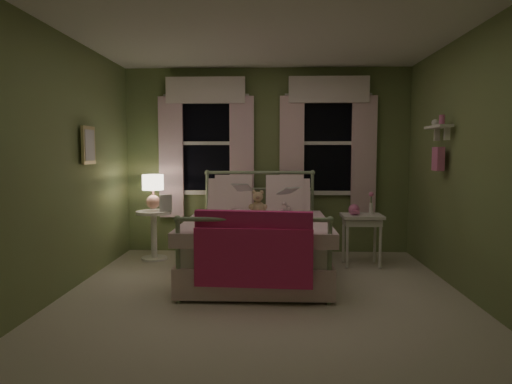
{
  "coord_description": "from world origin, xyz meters",
  "views": [
    {
      "loc": [
        0.09,
        -4.38,
        1.42
      ],
      "look_at": [
        -0.09,
        0.46,
        1.0
      ],
      "focal_mm": 32.0,
      "sensor_mm": 36.0,
      "label": 1
    }
  ],
  "objects_px": {
    "bed": "(257,242)",
    "table_lamp": "(153,188)",
    "child_right": "(281,195)",
    "child_left": "(236,191)",
    "nightstand_right": "(362,222)",
    "nightstand_left": "(154,228)",
    "teddy_bear": "(258,205)"
  },
  "relations": [
    {
      "from": "bed",
      "to": "table_lamp",
      "type": "bearing_deg",
      "value": 152.43
    },
    {
      "from": "bed",
      "to": "child_right",
      "type": "distance_m",
      "value": 0.72
    },
    {
      "from": "child_left",
      "to": "nightstand_right",
      "type": "height_order",
      "value": "child_left"
    },
    {
      "from": "child_left",
      "to": "nightstand_left",
      "type": "xyz_separation_m",
      "value": [
        -1.12,
        0.31,
        -0.52
      ]
    },
    {
      "from": "child_left",
      "to": "teddy_bear",
      "type": "xyz_separation_m",
      "value": [
        0.28,
        -0.16,
        -0.15
      ]
    },
    {
      "from": "nightstand_left",
      "to": "table_lamp",
      "type": "bearing_deg",
      "value": 0.0
    },
    {
      "from": "teddy_bear",
      "to": "bed",
      "type": "bearing_deg",
      "value": -90.0
    },
    {
      "from": "teddy_bear",
      "to": "child_right",
      "type": "bearing_deg",
      "value": 29.5
    },
    {
      "from": "table_lamp",
      "to": "nightstand_left",
      "type": "bearing_deg",
      "value": 180.0
    },
    {
      "from": "child_right",
      "to": "nightstand_right",
      "type": "relative_size",
      "value": 1.01
    },
    {
      "from": "nightstand_left",
      "to": "bed",
      "type": "bearing_deg",
      "value": -27.57
    },
    {
      "from": "child_left",
      "to": "table_lamp",
      "type": "height_order",
      "value": "child_left"
    },
    {
      "from": "child_left",
      "to": "nightstand_right",
      "type": "relative_size",
      "value": 1.16
    },
    {
      "from": "child_right",
      "to": "teddy_bear",
      "type": "relative_size",
      "value": 2.11
    },
    {
      "from": "child_right",
      "to": "table_lamp",
      "type": "bearing_deg",
      "value": -24.05
    },
    {
      "from": "teddy_bear",
      "to": "table_lamp",
      "type": "bearing_deg",
      "value": 161.54
    },
    {
      "from": "teddy_bear",
      "to": "nightstand_right",
      "type": "relative_size",
      "value": 0.48
    },
    {
      "from": "bed",
      "to": "child_right",
      "type": "xyz_separation_m",
      "value": [
        0.28,
        0.42,
        0.51
      ]
    },
    {
      "from": "teddy_bear",
      "to": "nightstand_right",
      "type": "bearing_deg",
      "value": 9.66
    },
    {
      "from": "child_left",
      "to": "nightstand_right",
      "type": "bearing_deg",
      "value": -165.21
    },
    {
      "from": "table_lamp",
      "to": "child_left",
      "type": "bearing_deg",
      "value": -15.41
    },
    {
      "from": "teddy_bear",
      "to": "nightstand_left",
      "type": "xyz_separation_m",
      "value": [
        -1.4,
        0.47,
        -0.37
      ]
    },
    {
      "from": "child_right",
      "to": "table_lamp",
      "type": "distance_m",
      "value": 1.71
    },
    {
      "from": "nightstand_left",
      "to": "nightstand_right",
      "type": "xyz_separation_m",
      "value": [
        2.69,
        -0.25,
        0.13
      ]
    },
    {
      "from": "nightstand_right",
      "to": "bed",
      "type": "bearing_deg",
      "value": -159.49
    },
    {
      "from": "nightstand_left",
      "to": "table_lamp",
      "type": "xyz_separation_m",
      "value": [
        0.0,
        0.0,
        0.54
      ]
    },
    {
      "from": "nightstand_left",
      "to": "table_lamp",
      "type": "height_order",
      "value": "table_lamp"
    },
    {
      "from": "teddy_bear",
      "to": "nightstand_right",
      "type": "xyz_separation_m",
      "value": [
        1.29,
        0.22,
        -0.24
      ]
    },
    {
      "from": "nightstand_right",
      "to": "nightstand_left",
      "type": "bearing_deg",
      "value": 174.75
    },
    {
      "from": "bed",
      "to": "child_right",
      "type": "bearing_deg",
      "value": 56.4
    },
    {
      "from": "child_left",
      "to": "teddy_bear",
      "type": "relative_size",
      "value": 2.44
    },
    {
      "from": "child_left",
      "to": "nightstand_right",
      "type": "distance_m",
      "value": 1.62
    }
  ]
}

